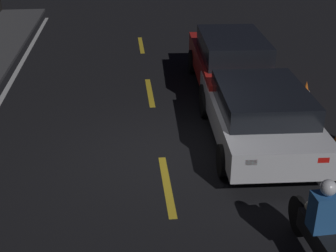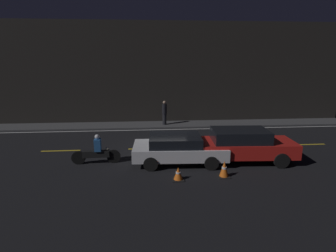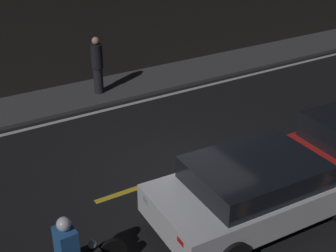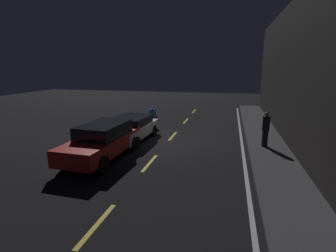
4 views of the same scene
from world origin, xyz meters
name	(u,v)px [view 2 (image 2 of 4)]	position (x,y,z in m)	size (l,w,h in m)	color
ground_plane	(166,148)	(0.00, 0.00, 0.00)	(56.00, 56.00, 0.00)	black
raised_curb	(161,125)	(0.00, 5.04, 0.05)	(28.00, 1.90, 0.10)	#424244
building_front	(160,73)	(0.00, 6.14, 3.64)	(28.00, 0.30, 7.29)	black
lane_dash_b	(61,151)	(-5.50, 0.00, 0.00)	(2.00, 0.14, 0.01)	gold
lane_dash_c	(147,149)	(-1.00, 0.00, 0.00)	(2.00, 0.14, 0.01)	gold
lane_dash_d	(229,146)	(3.50, 0.00, 0.00)	(2.00, 0.14, 0.01)	gold
lane_dash_e	(308,144)	(8.00, 0.00, 0.00)	(2.00, 0.14, 0.01)	gold
lane_solid_kerb	(162,130)	(0.00, 3.84, 0.00)	(25.20, 0.14, 0.01)	silver
sedan_white	(178,148)	(0.44, -2.04, 0.70)	(4.28, 2.15, 1.29)	silver
taxi_red	(243,145)	(3.44, -2.13, 0.82)	(4.64, 2.04, 1.53)	red
motorcycle	(96,152)	(-3.30, -1.89, 0.56)	(2.19, 0.37, 1.38)	black
traffic_cone_near	(178,174)	(0.23, -3.85, 0.26)	(0.47, 0.47, 0.53)	black
traffic_cone_mid	(224,169)	(2.12, -3.71, 0.33)	(0.47, 0.47, 0.68)	black
pedestrian	(164,113)	(0.25, 4.87, 0.98)	(0.34, 0.34, 1.71)	black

